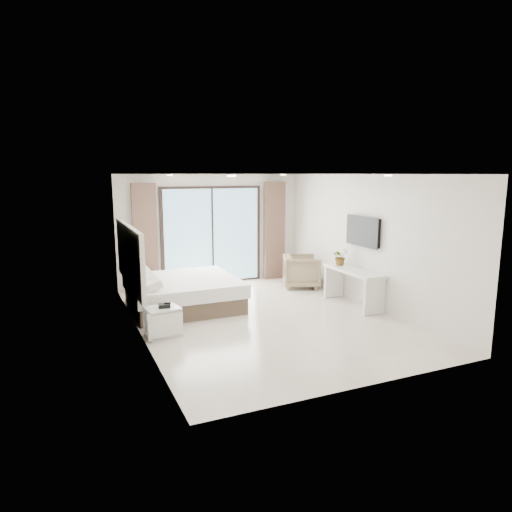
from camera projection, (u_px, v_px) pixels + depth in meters
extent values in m
plane|color=beige|center=(264.00, 318.00, 8.68)|extent=(6.20, 6.20, 0.00)
cube|color=silver|center=(212.00, 230.00, 11.23)|extent=(4.60, 0.02, 2.70)
cube|color=silver|center=(368.00, 285.00, 5.64)|extent=(4.60, 0.02, 2.70)
cube|color=silver|center=(137.00, 257.00, 7.53)|extent=(0.02, 6.20, 2.70)
cube|color=silver|center=(366.00, 241.00, 9.34)|extent=(0.02, 6.20, 2.70)
cube|color=white|center=(264.00, 174.00, 8.20)|extent=(4.60, 6.20, 0.02)
cube|color=silver|center=(129.00, 256.00, 8.76)|extent=(0.08, 3.00, 1.20)
cube|color=black|center=(363.00, 231.00, 9.31)|extent=(0.06, 1.00, 0.58)
cube|color=black|center=(362.00, 231.00, 9.29)|extent=(0.02, 1.04, 0.62)
cube|color=black|center=(212.00, 236.00, 11.23)|extent=(2.56, 0.04, 2.42)
cube|color=#8FC4E5|center=(213.00, 236.00, 11.20)|extent=(2.40, 0.01, 2.30)
cube|color=brown|center=(145.00, 238.00, 10.47)|extent=(0.55, 0.14, 2.50)
cube|color=brown|center=(274.00, 231.00, 11.77)|extent=(0.55, 0.14, 2.50)
cylinder|color=white|center=(232.00, 176.00, 6.06)|extent=(0.12, 0.12, 0.02)
cylinder|color=white|center=(388.00, 176.00, 7.09)|extent=(0.12, 0.12, 0.02)
cylinder|color=white|center=(170.00, 175.00, 9.31)|extent=(0.12, 0.12, 0.02)
cylinder|color=white|center=(283.00, 175.00, 10.33)|extent=(0.12, 0.12, 0.02)
cube|color=brown|center=(183.00, 300.00, 9.34)|extent=(2.06, 1.96, 0.33)
cube|color=white|center=(183.00, 285.00, 9.29)|extent=(2.15, 2.04, 0.27)
cube|color=white|center=(153.00, 287.00, 8.36)|extent=(0.28, 0.41, 0.14)
cube|color=white|center=(148.00, 281.00, 8.76)|extent=(0.28, 0.41, 0.14)
cube|color=white|center=(144.00, 277.00, 9.17)|extent=(0.28, 0.41, 0.14)
cube|color=white|center=(140.00, 272.00, 9.57)|extent=(0.28, 0.41, 0.14)
cube|color=white|center=(162.00, 309.00, 7.65)|extent=(0.60, 0.52, 0.05)
cube|color=white|center=(163.00, 334.00, 7.73)|extent=(0.60, 0.52, 0.05)
cube|color=white|center=(165.00, 325.00, 7.51)|extent=(0.54, 0.13, 0.44)
cube|color=white|center=(160.00, 318.00, 7.86)|extent=(0.54, 0.13, 0.44)
cube|color=black|center=(164.00, 306.00, 7.63)|extent=(0.21, 0.17, 0.06)
cube|color=white|center=(353.00, 271.00, 9.37)|extent=(0.49, 1.56, 0.06)
cube|color=white|center=(374.00, 297.00, 8.81)|extent=(0.47, 0.06, 0.71)
cube|color=white|center=(334.00, 282.00, 10.07)|extent=(0.47, 0.06, 0.71)
imported|color=#33662D|center=(340.00, 258.00, 9.78)|extent=(0.39, 0.42, 0.29)
imported|color=#917E5F|center=(302.00, 270.00, 10.99)|extent=(1.05, 1.07, 0.86)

